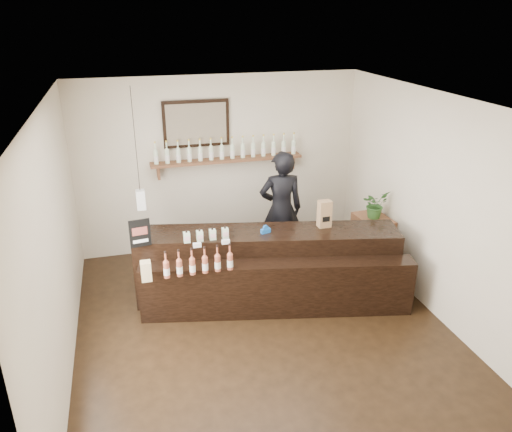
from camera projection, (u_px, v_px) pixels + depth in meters
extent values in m
plane|color=black|center=(262.00, 326.00, 6.29)|extent=(5.00, 5.00, 0.00)
plane|color=beige|center=(220.00, 164.00, 7.98)|extent=(4.50, 0.00, 4.50)
plane|color=beige|center=(359.00, 361.00, 3.53)|extent=(4.50, 0.00, 4.50)
plane|color=beige|center=(56.00, 247.00, 5.21)|extent=(0.00, 5.00, 5.00)
plane|color=beige|center=(433.00, 206.00, 6.30)|extent=(0.00, 5.00, 5.00)
plane|color=white|center=(263.00, 102.00, 5.21)|extent=(5.00, 5.00, 0.00)
cube|color=brown|center=(227.00, 160.00, 7.85)|extent=(2.40, 0.25, 0.04)
cube|color=brown|center=(158.00, 172.00, 7.66)|extent=(0.04, 0.20, 0.20)
cube|color=brown|center=(291.00, 162.00, 8.18)|extent=(0.04, 0.20, 0.20)
cube|color=black|center=(196.00, 124.00, 7.60)|extent=(1.02, 0.04, 0.72)
cube|color=#3F3428|center=(196.00, 124.00, 7.58)|extent=(0.92, 0.01, 0.62)
cube|color=white|center=(141.00, 200.00, 6.92)|extent=(0.12, 0.12, 0.28)
cylinder|color=black|center=(135.00, 140.00, 6.59)|extent=(0.01, 0.01, 1.41)
cylinder|color=silver|center=(156.00, 157.00, 7.53)|extent=(0.07, 0.07, 0.20)
cone|color=silver|center=(155.00, 149.00, 7.48)|extent=(0.07, 0.07, 0.05)
cylinder|color=silver|center=(155.00, 145.00, 7.46)|extent=(0.02, 0.02, 0.07)
cylinder|color=gold|center=(155.00, 142.00, 7.44)|extent=(0.03, 0.03, 0.02)
cylinder|color=white|center=(156.00, 159.00, 7.54)|extent=(0.07, 0.07, 0.09)
cylinder|color=silver|center=(167.00, 157.00, 7.57)|extent=(0.07, 0.07, 0.20)
cone|color=silver|center=(167.00, 148.00, 7.52)|extent=(0.07, 0.07, 0.05)
cylinder|color=silver|center=(166.00, 145.00, 7.50)|extent=(0.02, 0.02, 0.07)
cylinder|color=gold|center=(166.00, 142.00, 7.48)|extent=(0.03, 0.03, 0.02)
cylinder|color=white|center=(167.00, 158.00, 7.58)|extent=(0.07, 0.07, 0.09)
cylinder|color=silver|center=(178.00, 156.00, 7.61)|extent=(0.07, 0.07, 0.20)
cone|color=silver|center=(178.00, 148.00, 7.57)|extent=(0.07, 0.07, 0.05)
cylinder|color=silver|center=(178.00, 144.00, 7.54)|extent=(0.02, 0.02, 0.07)
cylinder|color=gold|center=(177.00, 141.00, 7.52)|extent=(0.03, 0.03, 0.02)
cylinder|color=white|center=(178.00, 157.00, 7.62)|extent=(0.07, 0.07, 0.09)
cylinder|color=silver|center=(189.00, 155.00, 7.66)|extent=(0.07, 0.07, 0.20)
cone|color=silver|center=(189.00, 147.00, 7.61)|extent=(0.07, 0.07, 0.05)
cylinder|color=silver|center=(189.00, 143.00, 7.58)|extent=(0.02, 0.02, 0.07)
cylinder|color=gold|center=(189.00, 140.00, 7.57)|extent=(0.03, 0.03, 0.02)
cylinder|color=white|center=(189.00, 156.00, 7.66)|extent=(0.07, 0.07, 0.09)
cylinder|color=silver|center=(200.00, 154.00, 7.70)|extent=(0.07, 0.07, 0.20)
cone|color=silver|center=(200.00, 146.00, 7.65)|extent=(0.07, 0.07, 0.05)
cylinder|color=silver|center=(200.00, 142.00, 7.62)|extent=(0.02, 0.02, 0.07)
cylinder|color=gold|center=(200.00, 139.00, 7.61)|extent=(0.03, 0.03, 0.02)
cylinder|color=white|center=(200.00, 156.00, 7.70)|extent=(0.07, 0.07, 0.09)
cylinder|color=silver|center=(211.00, 153.00, 7.74)|extent=(0.07, 0.07, 0.20)
cone|color=silver|center=(211.00, 145.00, 7.69)|extent=(0.07, 0.07, 0.05)
cylinder|color=silver|center=(211.00, 142.00, 7.67)|extent=(0.02, 0.02, 0.07)
cylinder|color=gold|center=(211.00, 139.00, 7.65)|extent=(0.03, 0.03, 0.02)
cylinder|color=white|center=(211.00, 155.00, 7.75)|extent=(0.07, 0.07, 0.09)
cylinder|color=silver|center=(222.00, 153.00, 7.78)|extent=(0.07, 0.07, 0.20)
cone|color=silver|center=(222.00, 145.00, 7.73)|extent=(0.07, 0.07, 0.05)
cylinder|color=silver|center=(221.00, 141.00, 7.71)|extent=(0.02, 0.02, 0.07)
cylinder|color=gold|center=(221.00, 138.00, 7.69)|extent=(0.03, 0.03, 0.02)
cylinder|color=white|center=(222.00, 154.00, 7.79)|extent=(0.07, 0.07, 0.09)
cylinder|color=silver|center=(232.00, 152.00, 7.82)|extent=(0.07, 0.07, 0.20)
cone|color=silver|center=(232.00, 144.00, 7.77)|extent=(0.07, 0.07, 0.05)
cylinder|color=silver|center=(232.00, 140.00, 7.75)|extent=(0.02, 0.02, 0.07)
cylinder|color=gold|center=(232.00, 137.00, 7.73)|extent=(0.03, 0.03, 0.02)
cylinder|color=white|center=(232.00, 153.00, 7.83)|extent=(0.07, 0.07, 0.09)
cylinder|color=silver|center=(243.00, 151.00, 7.86)|extent=(0.07, 0.07, 0.20)
cone|color=silver|center=(243.00, 143.00, 7.81)|extent=(0.07, 0.07, 0.05)
cylinder|color=silver|center=(243.00, 140.00, 7.79)|extent=(0.02, 0.02, 0.07)
cylinder|color=gold|center=(243.00, 137.00, 7.77)|extent=(0.03, 0.03, 0.02)
cylinder|color=white|center=(243.00, 152.00, 7.87)|extent=(0.07, 0.07, 0.09)
cylinder|color=silver|center=(253.00, 150.00, 7.90)|extent=(0.07, 0.07, 0.20)
cone|color=silver|center=(253.00, 143.00, 7.85)|extent=(0.07, 0.07, 0.05)
cylinder|color=silver|center=(253.00, 139.00, 7.83)|extent=(0.02, 0.02, 0.07)
cylinder|color=gold|center=(253.00, 136.00, 7.81)|extent=(0.03, 0.03, 0.02)
cylinder|color=white|center=(253.00, 152.00, 7.91)|extent=(0.07, 0.07, 0.09)
cylinder|color=silver|center=(263.00, 150.00, 7.94)|extent=(0.07, 0.07, 0.20)
cone|color=silver|center=(263.00, 142.00, 7.89)|extent=(0.07, 0.07, 0.05)
cylinder|color=silver|center=(264.00, 138.00, 7.87)|extent=(0.02, 0.02, 0.07)
cylinder|color=gold|center=(264.00, 135.00, 7.85)|extent=(0.03, 0.03, 0.02)
cylinder|color=white|center=(263.00, 151.00, 7.95)|extent=(0.07, 0.07, 0.09)
cylinder|color=silver|center=(274.00, 149.00, 7.98)|extent=(0.07, 0.07, 0.20)
cone|color=silver|center=(274.00, 141.00, 7.94)|extent=(0.07, 0.07, 0.05)
cylinder|color=silver|center=(274.00, 138.00, 7.91)|extent=(0.02, 0.02, 0.07)
cylinder|color=gold|center=(274.00, 135.00, 7.89)|extent=(0.03, 0.03, 0.02)
cylinder|color=white|center=(274.00, 150.00, 7.99)|extent=(0.07, 0.07, 0.09)
cylinder|color=silver|center=(284.00, 148.00, 8.03)|extent=(0.07, 0.07, 0.20)
cone|color=silver|center=(284.00, 141.00, 7.98)|extent=(0.07, 0.07, 0.05)
cylinder|color=silver|center=(284.00, 137.00, 7.95)|extent=(0.02, 0.02, 0.07)
cylinder|color=gold|center=(284.00, 134.00, 7.94)|extent=(0.03, 0.03, 0.02)
cylinder|color=white|center=(284.00, 149.00, 8.03)|extent=(0.07, 0.07, 0.09)
cylinder|color=silver|center=(294.00, 148.00, 8.07)|extent=(0.07, 0.07, 0.20)
cone|color=silver|center=(294.00, 140.00, 8.02)|extent=(0.07, 0.07, 0.05)
cylinder|color=silver|center=(294.00, 136.00, 7.99)|extent=(0.02, 0.02, 0.07)
cylinder|color=gold|center=(294.00, 133.00, 7.98)|extent=(0.03, 0.03, 0.02)
cylinder|color=white|center=(294.00, 149.00, 8.07)|extent=(0.07, 0.07, 0.09)
cube|color=black|center=(267.00, 264.00, 6.79)|extent=(3.55, 1.34, 0.98)
cube|color=black|center=(277.00, 288.00, 6.43)|extent=(3.48, 1.04, 0.74)
cube|color=white|center=(197.00, 245.00, 6.16)|extent=(0.10, 0.04, 0.05)
cube|color=white|center=(226.00, 242.00, 6.24)|extent=(0.10, 0.04, 0.05)
cube|color=#CFB47E|center=(147.00, 275.00, 5.87)|extent=(0.12, 0.12, 0.12)
cube|color=#CFB47E|center=(146.00, 266.00, 5.82)|extent=(0.12, 0.12, 0.12)
cube|color=silver|center=(187.00, 237.00, 6.27)|extent=(0.08, 0.08, 0.13)
cube|color=beige|center=(187.00, 239.00, 6.23)|extent=(0.07, 0.00, 0.06)
cylinder|color=black|center=(186.00, 231.00, 6.24)|extent=(0.02, 0.02, 0.03)
cube|color=silver|center=(200.00, 236.00, 6.31)|extent=(0.08, 0.08, 0.13)
cube|color=beige|center=(200.00, 237.00, 6.27)|extent=(0.07, 0.00, 0.06)
cylinder|color=black|center=(199.00, 230.00, 6.28)|extent=(0.02, 0.02, 0.03)
cube|color=silver|center=(212.00, 234.00, 6.35)|extent=(0.08, 0.08, 0.13)
cube|color=beige|center=(213.00, 236.00, 6.31)|extent=(0.07, 0.00, 0.06)
cylinder|color=black|center=(212.00, 229.00, 6.32)|extent=(0.02, 0.02, 0.03)
cube|color=silver|center=(225.00, 233.00, 6.39)|extent=(0.08, 0.08, 0.13)
cube|color=beige|center=(226.00, 234.00, 6.35)|extent=(0.07, 0.00, 0.06)
cylinder|color=black|center=(225.00, 227.00, 6.36)|extent=(0.02, 0.02, 0.03)
cylinder|color=#AA5239|center=(167.00, 270.00, 5.91)|extent=(0.07, 0.07, 0.20)
cone|color=#AA5239|center=(166.00, 260.00, 5.86)|extent=(0.07, 0.07, 0.05)
cylinder|color=#AA5239|center=(165.00, 256.00, 5.84)|extent=(0.02, 0.02, 0.07)
cylinder|color=black|center=(165.00, 252.00, 5.82)|extent=(0.03, 0.03, 0.02)
cylinder|color=white|center=(167.00, 271.00, 5.92)|extent=(0.07, 0.07, 0.09)
cylinder|color=#AA5239|center=(180.00, 268.00, 5.94)|extent=(0.07, 0.07, 0.20)
cone|color=#AA5239|center=(179.00, 259.00, 5.90)|extent=(0.07, 0.07, 0.05)
cylinder|color=#AA5239|center=(179.00, 254.00, 5.87)|extent=(0.02, 0.02, 0.07)
cylinder|color=black|center=(178.00, 251.00, 5.85)|extent=(0.03, 0.03, 0.02)
cylinder|color=white|center=(180.00, 270.00, 5.95)|extent=(0.07, 0.07, 0.09)
cylinder|color=#AA5239|center=(192.00, 267.00, 5.98)|extent=(0.07, 0.07, 0.20)
cone|color=#AA5239|center=(192.00, 257.00, 5.93)|extent=(0.07, 0.07, 0.05)
cylinder|color=#AA5239|center=(192.00, 253.00, 5.91)|extent=(0.02, 0.02, 0.07)
cylinder|color=black|center=(191.00, 249.00, 5.89)|extent=(0.03, 0.03, 0.02)
cylinder|color=white|center=(192.00, 268.00, 5.99)|extent=(0.07, 0.07, 0.09)
cylinder|color=#AA5239|center=(205.00, 265.00, 6.02)|extent=(0.07, 0.07, 0.20)
cone|color=#AA5239|center=(205.00, 256.00, 5.97)|extent=(0.07, 0.07, 0.05)
cylinder|color=#AA5239|center=(204.00, 251.00, 5.95)|extent=(0.02, 0.02, 0.07)
cylinder|color=black|center=(204.00, 248.00, 5.93)|extent=(0.03, 0.03, 0.02)
cylinder|color=white|center=(205.00, 266.00, 6.03)|extent=(0.07, 0.07, 0.09)
cylinder|color=#AA5239|center=(218.00, 263.00, 6.06)|extent=(0.07, 0.07, 0.20)
cone|color=#AA5239|center=(217.00, 254.00, 6.01)|extent=(0.07, 0.07, 0.05)
cylinder|color=#AA5239|center=(217.00, 250.00, 5.99)|extent=(0.02, 0.02, 0.07)
cylinder|color=black|center=(217.00, 246.00, 5.97)|extent=(0.03, 0.03, 0.02)
cylinder|color=white|center=(218.00, 265.00, 6.07)|extent=(0.07, 0.07, 0.09)
cylinder|color=#AA5239|center=(230.00, 262.00, 6.09)|extent=(0.07, 0.07, 0.20)
cone|color=#AA5239|center=(230.00, 252.00, 6.05)|extent=(0.07, 0.07, 0.05)
cylinder|color=#AA5239|center=(230.00, 248.00, 6.02)|extent=(0.02, 0.02, 0.07)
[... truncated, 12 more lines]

